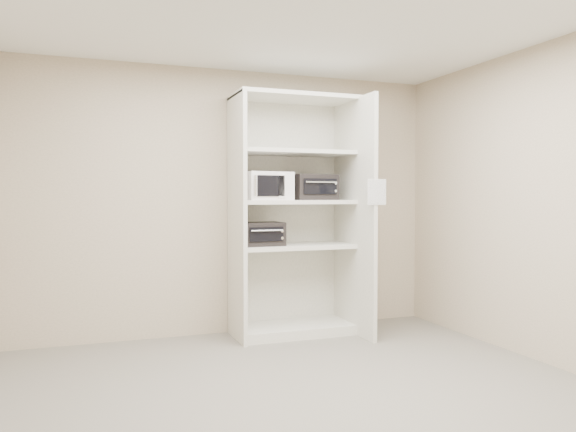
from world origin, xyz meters
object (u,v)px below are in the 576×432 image
object	(u,v)px
shelving_unit	(298,223)
microwave	(266,186)
toaster_oven_upper	(312,187)
toaster_oven_lower	(261,234)

from	to	relation	value
shelving_unit	microwave	distance (m)	0.53
shelving_unit	microwave	bearing A→B (deg)	-170.84
shelving_unit	microwave	size ratio (longest dim) A/B	5.24
shelving_unit	toaster_oven_upper	world-z (taller)	shelving_unit
microwave	toaster_oven_upper	size ratio (longest dim) A/B	1.02
toaster_oven_upper	toaster_oven_lower	size ratio (longest dim) A/B	1.09
shelving_unit	toaster_oven_lower	bearing A→B (deg)	-175.42
toaster_oven_upper	microwave	bearing A→B (deg)	179.49
shelving_unit	toaster_oven_upper	bearing A→B (deg)	-3.70
microwave	toaster_oven_lower	world-z (taller)	microwave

